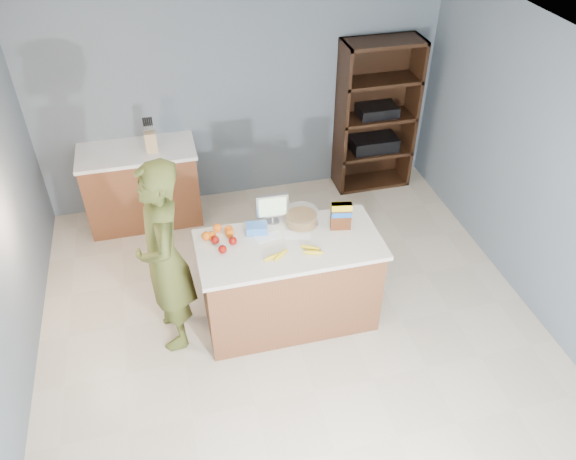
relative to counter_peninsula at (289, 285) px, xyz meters
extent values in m
cube|color=beige|center=(0.00, -0.30, -0.42)|extent=(4.50, 5.00, 0.02)
cube|color=slate|center=(0.00, 2.20, 0.83)|extent=(4.50, 0.02, 2.50)
cube|color=slate|center=(2.25, -0.30, 0.83)|extent=(0.02, 5.00, 2.50)
cube|color=white|center=(0.00, -0.30, 2.08)|extent=(4.50, 5.00, 0.02)
cube|color=brown|center=(0.00, 0.00, 0.01)|extent=(1.50, 0.70, 0.86)
cube|color=silver|center=(0.00, 0.00, 0.46)|extent=(1.56, 0.76, 0.04)
cube|color=black|center=(0.00, 0.00, -0.37)|extent=(1.46, 0.66, 0.10)
cube|color=brown|center=(-1.20, 1.90, 0.01)|extent=(1.20, 0.60, 0.86)
cube|color=white|center=(-1.20, 1.90, 0.46)|extent=(1.24, 0.62, 0.04)
cube|color=black|center=(1.55, 2.18, 0.48)|extent=(0.90, 0.04, 1.80)
cube|color=black|center=(1.12, 2.00, 0.48)|extent=(0.04, 0.40, 1.80)
cube|color=black|center=(1.98, 2.00, 0.48)|extent=(0.04, 0.40, 1.80)
cube|color=black|center=(1.55, 2.00, -0.40)|extent=(0.90, 0.40, 0.04)
cube|color=black|center=(1.55, 2.00, 0.03)|extent=(0.90, 0.40, 0.04)
cube|color=black|center=(1.55, 2.00, 0.48)|extent=(0.90, 0.40, 0.04)
cube|color=black|center=(1.55, 2.00, 0.93)|extent=(0.90, 0.40, 0.04)
cube|color=black|center=(1.55, 2.00, 1.36)|extent=(0.90, 0.40, 0.04)
cube|color=black|center=(1.55, 2.00, 0.13)|extent=(0.55, 0.32, 0.16)
cube|color=black|center=(1.55, 2.00, 0.56)|extent=(0.45, 0.30, 0.12)
imported|color=#49501F|center=(-1.03, 0.05, 0.48)|extent=(0.47, 0.68, 1.79)
cube|color=tan|center=(-1.03, 1.83, 0.59)|extent=(0.12, 0.10, 0.22)
cylinder|color=black|center=(-1.07, 1.83, 0.75)|extent=(0.02, 0.02, 0.09)
cylinder|color=black|center=(-1.05, 1.83, 0.75)|extent=(0.02, 0.02, 0.09)
cylinder|color=black|center=(-1.03, 1.83, 0.75)|extent=(0.02, 0.02, 0.09)
cylinder|color=black|center=(-1.01, 1.83, 0.75)|extent=(0.02, 0.02, 0.09)
cylinder|color=black|center=(-0.99, 1.83, 0.75)|extent=(0.02, 0.02, 0.09)
cube|color=white|center=(-0.16, 0.12, 0.49)|extent=(0.24, 0.15, 0.00)
cube|color=white|center=(0.09, 0.08, 0.49)|extent=(0.24, 0.17, 0.00)
ellipsoid|color=yellow|center=(-0.18, -0.16, 0.50)|extent=(0.18, 0.09, 0.04)
ellipsoid|color=yellow|center=(-0.11, -0.15, 0.50)|extent=(0.16, 0.14, 0.04)
ellipsoid|color=yellow|center=(0.15, -0.12, 0.50)|extent=(0.17, 0.12, 0.04)
ellipsoid|color=yellow|center=(0.15, -0.19, 0.50)|extent=(0.18, 0.09, 0.04)
sphere|color=maroon|center=(-0.60, 0.15, 0.52)|extent=(0.07, 0.07, 0.07)
sphere|color=maroon|center=(-0.46, 0.10, 0.52)|extent=(0.07, 0.07, 0.07)
sphere|color=maroon|center=(-0.56, 0.01, 0.52)|extent=(0.07, 0.07, 0.07)
sphere|color=orange|center=(-0.62, 0.21, 0.52)|extent=(0.08, 0.08, 0.08)
sphere|color=orange|center=(-0.56, 0.30, 0.52)|extent=(0.08, 0.08, 0.08)
sphere|color=orange|center=(-0.47, 0.21, 0.52)|extent=(0.08, 0.08, 0.08)
sphere|color=orange|center=(-0.47, 0.26, 0.52)|extent=(0.08, 0.08, 0.08)
sphere|color=orange|center=(-0.67, 0.22, 0.52)|extent=(0.08, 0.08, 0.08)
cube|color=blue|center=(-0.24, 0.21, 0.52)|extent=(0.20, 0.15, 0.08)
cylinder|color=#267219|center=(0.17, 0.24, 0.53)|extent=(0.27, 0.27, 0.09)
cylinder|color=white|center=(0.17, 0.24, 0.55)|extent=(0.30, 0.30, 0.13)
cylinder|color=silver|center=(-0.07, 0.32, 0.49)|extent=(0.12, 0.12, 0.01)
cylinder|color=silver|center=(-0.07, 0.32, 0.52)|extent=(0.02, 0.02, 0.05)
cube|color=silver|center=(-0.07, 0.32, 0.66)|extent=(0.28, 0.04, 0.22)
cube|color=yellow|center=(-0.07, 0.30, 0.66)|extent=(0.24, 0.01, 0.18)
cube|color=#592B14|center=(0.48, 0.09, 0.62)|extent=(0.18, 0.09, 0.26)
cube|color=yellow|center=(0.48, 0.09, 0.72)|extent=(0.18, 0.10, 0.06)
cube|color=blue|center=(0.48, 0.09, 0.65)|extent=(0.18, 0.10, 0.05)
camera|label=1|loc=(-0.90, -3.53, 3.47)|focal=35.00mm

